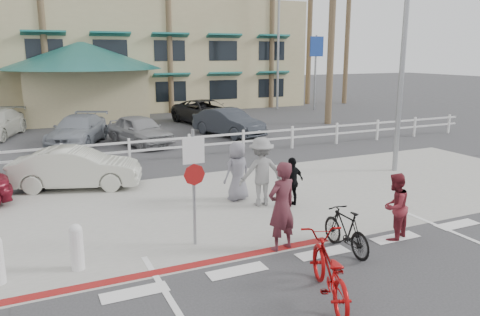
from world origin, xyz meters
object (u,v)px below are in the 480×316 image
sign_post (194,182)px  bike_red (329,270)px  bike_black (346,230)px  car_white_sedan (76,168)px

sign_post → bike_red: bearing=-68.3°
bike_black → car_white_sedan: size_ratio=0.41×
sign_post → car_white_sedan: 6.13m
sign_post → bike_red: sign_post is taller
bike_black → bike_red: bearing=46.5°
sign_post → car_white_sedan: bearing=107.9°
sign_post → car_white_sedan: sign_post is taller
car_white_sedan → sign_post: bearing=-144.2°
car_white_sedan → bike_red: bearing=-142.8°
sign_post → car_white_sedan: (-1.87, 5.78, -0.81)m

